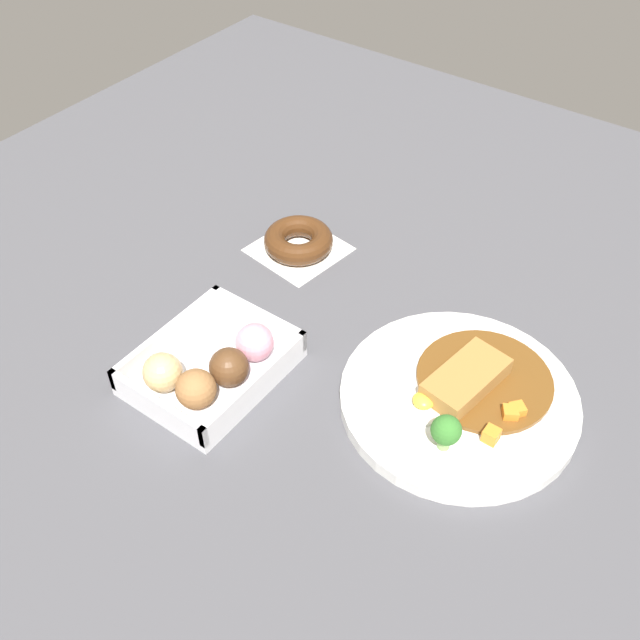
% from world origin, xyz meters
% --- Properties ---
extents(ground_plane, '(1.60, 1.60, 0.00)m').
position_xyz_m(ground_plane, '(0.00, 0.00, 0.00)').
color(ground_plane, '#4C4C51').
extents(curry_plate, '(0.29, 0.29, 0.07)m').
position_xyz_m(curry_plate, '(0.03, -0.17, 0.01)').
color(curry_plate, white).
rests_on(curry_plate, ground_plane).
extents(donut_box, '(0.19, 0.15, 0.06)m').
position_xyz_m(donut_box, '(-0.12, 0.10, 0.02)').
color(donut_box, white).
rests_on(donut_box, ground_plane).
extents(chocolate_ring_donut, '(0.14, 0.14, 0.03)m').
position_xyz_m(chocolate_ring_donut, '(0.15, 0.17, 0.02)').
color(chocolate_ring_donut, white).
rests_on(chocolate_ring_donut, ground_plane).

